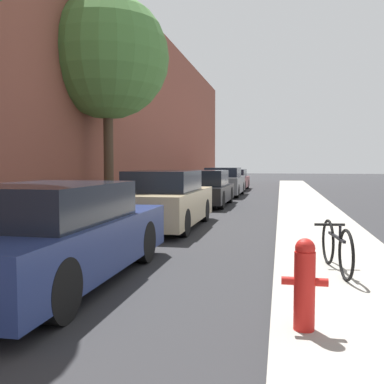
{
  "coord_description": "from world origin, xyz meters",
  "views": [
    {
      "loc": [
        1.98,
        1.75,
        1.63
      ],
      "look_at": [
        0.18,
        10.79,
        1.04
      ],
      "focal_mm": 41.79,
      "sensor_mm": 36.0,
      "label": 1
    }
  ],
  "objects_px": {
    "parked_car_maroon": "(233,180)",
    "fire_hydrant": "(305,283)",
    "bicycle": "(336,247)",
    "parked_car_black": "(207,189)",
    "parked_car_grey": "(224,182)",
    "parked_car_navy": "(55,236)",
    "street_tree_far": "(107,58)",
    "parked_car_champagne": "(165,201)"
  },
  "relations": [
    {
      "from": "parked_car_maroon",
      "to": "fire_hydrant",
      "type": "distance_m",
      "value": 23.64
    },
    {
      "from": "fire_hydrant",
      "to": "bicycle",
      "type": "height_order",
      "value": "fire_hydrant"
    },
    {
      "from": "parked_car_black",
      "to": "bicycle",
      "type": "xyz_separation_m",
      "value": [
        3.58,
        -10.54,
        -0.18
      ]
    },
    {
      "from": "parked_car_grey",
      "to": "parked_car_maroon",
      "type": "distance_m",
      "value": 5.21
    },
    {
      "from": "parked_car_navy",
      "to": "parked_car_black",
      "type": "relative_size",
      "value": 1.09
    },
    {
      "from": "street_tree_far",
      "to": "parked_car_maroon",
      "type": "bearing_deg",
      "value": 81.26
    },
    {
      "from": "parked_car_navy",
      "to": "parked_car_champagne",
      "type": "relative_size",
      "value": 1.07
    },
    {
      "from": "parked_car_black",
      "to": "bicycle",
      "type": "bearing_deg",
      "value": -71.23
    },
    {
      "from": "parked_car_maroon",
      "to": "fire_hydrant",
      "type": "xyz_separation_m",
      "value": [
        3.14,
        -23.43,
        -0.06
      ]
    },
    {
      "from": "parked_car_maroon",
      "to": "bicycle",
      "type": "xyz_separation_m",
      "value": [
        3.69,
        -21.09,
        -0.14
      ]
    },
    {
      "from": "parked_car_black",
      "to": "street_tree_far",
      "type": "xyz_separation_m",
      "value": [
        -2.36,
        -4.09,
        4.17
      ]
    },
    {
      "from": "parked_car_grey",
      "to": "fire_hydrant",
      "type": "height_order",
      "value": "parked_car_grey"
    },
    {
      "from": "street_tree_far",
      "to": "parked_car_black",
      "type": "bearing_deg",
      "value": 60.02
    },
    {
      "from": "parked_car_black",
      "to": "fire_hydrant",
      "type": "height_order",
      "value": "parked_car_black"
    },
    {
      "from": "bicycle",
      "to": "street_tree_far",
      "type": "bearing_deg",
      "value": 125.15
    },
    {
      "from": "parked_car_navy",
      "to": "street_tree_far",
      "type": "height_order",
      "value": "street_tree_far"
    },
    {
      "from": "parked_car_black",
      "to": "parked_car_grey",
      "type": "relative_size",
      "value": 0.98
    },
    {
      "from": "street_tree_far",
      "to": "fire_hydrant",
      "type": "bearing_deg",
      "value": -58.49
    },
    {
      "from": "street_tree_far",
      "to": "bicycle",
      "type": "xyz_separation_m",
      "value": [
        5.94,
        -6.45,
        -4.35
      ]
    },
    {
      "from": "bicycle",
      "to": "fire_hydrant",
      "type": "bearing_deg",
      "value": -110.69
    },
    {
      "from": "parked_car_navy",
      "to": "parked_car_champagne",
      "type": "bearing_deg",
      "value": 88.82
    },
    {
      "from": "parked_car_navy",
      "to": "street_tree_far",
      "type": "xyz_separation_m",
      "value": [
        -2.18,
        7.38,
        4.15
      ]
    },
    {
      "from": "parked_car_grey",
      "to": "fire_hydrant",
      "type": "bearing_deg",
      "value": -80.53
    },
    {
      "from": "parked_car_champagne",
      "to": "parked_car_maroon",
      "type": "height_order",
      "value": "parked_car_champagne"
    },
    {
      "from": "parked_car_maroon",
      "to": "fire_hydrant",
      "type": "relative_size",
      "value": 5.41
    },
    {
      "from": "parked_car_champagne",
      "to": "bicycle",
      "type": "xyz_separation_m",
      "value": [
        3.64,
        -4.49,
        -0.22
      ]
    },
    {
      "from": "parked_car_grey",
      "to": "parked_car_maroon",
      "type": "relative_size",
      "value": 0.96
    },
    {
      "from": "parked_car_maroon",
      "to": "fire_hydrant",
      "type": "height_order",
      "value": "parked_car_maroon"
    },
    {
      "from": "parked_car_champagne",
      "to": "fire_hydrant",
      "type": "height_order",
      "value": "parked_car_champagne"
    },
    {
      "from": "parked_car_grey",
      "to": "bicycle",
      "type": "relative_size",
      "value": 2.66
    },
    {
      "from": "street_tree_far",
      "to": "fire_hydrant",
      "type": "height_order",
      "value": "street_tree_far"
    },
    {
      "from": "parked_car_navy",
      "to": "parked_car_champagne",
      "type": "xyz_separation_m",
      "value": [
        0.11,
        5.43,
        0.03
      ]
    },
    {
      "from": "parked_car_black",
      "to": "street_tree_far",
      "type": "height_order",
      "value": "street_tree_far"
    },
    {
      "from": "parked_car_navy",
      "to": "parked_car_grey",
      "type": "height_order",
      "value": "parked_car_grey"
    },
    {
      "from": "parked_car_maroon",
      "to": "parked_car_grey",
      "type": "bearing_deg",
      "value": -88.92
    },
    {
      "from": "parked_car_maroon",
      "to": "street_tree_far",
      "type": "distance_m",
      "value": 15.39
    },
    {
      "from": "parked_car_black",
      "to": "bicycle",
      "type": "relative_size",
      "value": 2.6
    },
    {
      "from": "parked_car_maroon",
      "to": "street_tree_far",
      "type": "height_order",
      "value": "street_tree_far"
    },
    {
      "from": "parked_car_champagne",
      "to": "bicycle",
      "type": "bearing_deg",
      "value": -50.98
    },
    {
      "from": "parked_car_champagne",
      "to": "parked_car_grey",
      "type": "relative_size",
      "value": 1.0
    },
    {
      "from": "parked_car_navy",
      "to": "street_tree_far",
      "type": "bearing_deg",
      "value": 106.48
    },
    {
      "from": "parked_car_navy",
      "to": "bicycle",
      "type": "height_order",
      "value": "parked_car_navy"
    }
  ]
}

